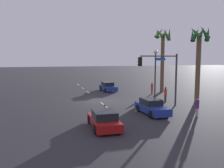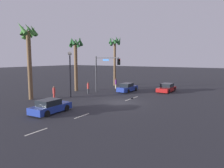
# 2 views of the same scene
# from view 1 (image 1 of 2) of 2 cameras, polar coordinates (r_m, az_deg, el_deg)

# --- Properties ---
(ground_plane) EXTENTS (220.00, 220.00, 0.00)m
(ground_plane) POSITION_cam_1_polar(r_m,az_deg,el_deg) (28.95, -3.17, -4.08)
(ground_plane) COLOR #28282D
(lane_stripe_0) EXTENTS (2.53, 0.14, 0.01)m
(lane_stripe_0) POSITION_cam_1_polar(r_m,az_deg,el_deg) (46.49, -8.12, -0.13)
(lane_stripe_0) COLOR silver
(lane_stripe_0) RESTS_ON ground_plane
(lane_stripe_1) EXTENTS (1.97, 0.14, 0.01)m
(lane_stripe_1) POSITION_cam_1_polar(r_m,az_deg,el_deg) (41.01, -7.04, -0.99)
(lane_stripe_1) COLOR silver
(lane_stripe_1) RESTS_ON ground_plane
(lane_stripe_2) EXTENTS (2.10, 0.14, 0.01)m
(lane_stripe_2) POSITION_cam_1_polar(r_m,az_deg,el_deg) (36.07, -5.78, -2.00)
(lane_stripe_2) COLOR silver
(lane_stripe_2) RESTS_ON ground_plane
(lane_stripe_3) EXTENTS (2.23, 0.14, 0.01)m
(lane_stripe_3) POSITION_cam_1_polar(r_m,az_deg,el_deg) (26.88, -2.13, -4.88)
(lane_stripe_3) COLOR silver
(lane_stripe_3) RESTS_ON ground_plane
(lane_stripe_4) EXTENTS (2.03, 0.14, 0.01)m
(lane_stripe_4) POSITION_cam_1_polar(r_m,az_deg,el_deg) (25.54, -1.37, -5.49)
(lane_stripe_4) COLOR silver
(lane_stripe_4) RESTS_ON ground_plane
(car_0) EXTENTS (4.41, 2.05, 1.35)m
(car_0) POSITION_cam_1_polar(r_m,az_deg,el_deg) (17.99, -1.97, -8.60)
(car_0) COLOR maroon
(car_0) RESTS_ON ground_plane
(car_1) EXTENTS (4.45, 1.90, 1.39)m
(car_1) POSITION_cam_1_polar(r_m,az_deg,el_deg) (22.68, 9.54, -5.46)
(car_1) COLOR navy
(car_1) RESTS_ON ground_plane
(car_2) EXTENTS (4.34, 2.04, 1.38)m
(car_2) POSITION_cam_1_polar(r_m,az_deg,el_deg) (37.48, -0.98, -0.68)
(car_2) COLOR navy
(car_2) RESTS_ON ground_plane
(traffic_signal) EXTENTS (0.33, 4.59, 5.66)m
(traffic_signal) POSITION_cam_1_polar(r_m,az_deg,el_deg) (25.90, 12.17, 3.12)
(traffic_signal) COLOR #38383D
(traffic_signal) RESTS_ON ground_plane
(streetlamp) EXTENTS (0.56, 0.56, 6.28)m
(streetlamp) POSITION_cam_1_polar(r_m,az_deg,el_deg) (31.67, 10.40, 4.72)
(streetlamp) COLOR #2D2D33
(streetlamp) RESTS_ON ground_plane
(pedestrian_0) EXTENTS (0.47, 0.47, 1.71)m
(pedestrian_0) POSITION_cam_1_polar(r_m,az_deg,el_deg) (34.39, 9.58, -0.96)
(pedestrian_0) COLOR #BF3833
(pedestrian_0) RESTS_ON ground_plane
(pedestrian_1) EXTENTS (0.36, 0.36, 1.80)m
(pedestrian_1) POSITION_cam_1_polar(r_m,az_deg,el_deg) (28.77, 12.74, -2.36)
(pedestrian_1) COLOR #333338
(pedestrian_1) RESTS_ON ground_plane
(pedestrian_2) EXTENTS (0.48, 0.48, 1.79)m
(pedestrian_2) POSITION_cam_1_polar(r_m,az_deg,el_deg) (22.59, 19.81, -5.02)
(pedestrian_2) COLOR #B2A58C
(pedestrian_2) RESTS_ON ground_plane
(palm_tree_1) EXTENTS (2.31, 2.77, 8.86)m
(palm_tree_1) POSITION_cam_1_polar(r_m,az_deg,el_deg) (29.26, 20.21, 7.76)
(palm_tree_1) COLOR brown
(palm_tree_1) RESTS_ON ground_plane
(palm_tree_2) EXTENTS (2.39, 2.64, 9.91)m
(palm_tree_2) POSITION_cam_1_polar(r_m,az_deg,el_deg) (36.80, 12.06, 8.60)
(palm_tree_2) COLOR brown
(palm_tree_2) RESTS_ON ground_plane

